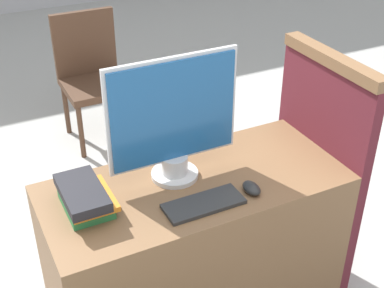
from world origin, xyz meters
The scene contains 7 objects.
desk centered at (0.00, 0.28, 0.37)m, with size 1.24×0.56×0.75m.
carrel_divider centered at (0.65, 0.30, 0.60)m, with size 0.07×0.59×1.18m.
monitor centered at (-0.06, 0.36, 1.01)m, with size 0.54×0.19×0.52m.
keyboard centered at (-0.04, 0.13, 0.76)m, with size 0.31×0.13×0.02m.
mouse centered at (0.17, 0.12, 0.77)m, with size 0.06×0.10×0.04m.
book_stack centered at (-0.44, 0.31, 0.80)m, with size 0.18×0.27×0.10m.
far_chair centered at (0.11, 2.11, 0.50)m, with size 0.44×0.44×0.89m.
Camera 1 is at (-0.80, -1.29, 2.00)m, focal length 50.00 mm.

